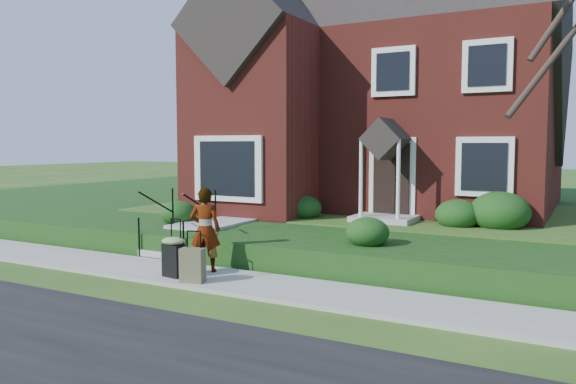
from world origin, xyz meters
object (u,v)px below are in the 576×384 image
Objects in this scene: woman at (205,230)px; suitcase_olive at (193,265)px; suitcase_black at (173,254)px; front_steps at (189,235)px.

woman is 1.77× the size of suitcase_olive.
suitcase_black is 1.18× the size of suitcase_olive.
front_steps is 2.30m from woman.
suitcase_olive is at bearing -7.30° from suitcase_black.
woman is 1.49× the size of suitcase_black.
suitcase_olive is (0.33, -0.84, -0.53)m from woman.
suitcase_olive is (1.98, -2.37, -0.07)m from front_steps.
front_steps is at bearing 116.74° from suitcase_olive.
front_steps is 2.61m from suitcase_black.
suitcase_olive is (0.59, -0.16, -0.12)m from suitcase_black.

